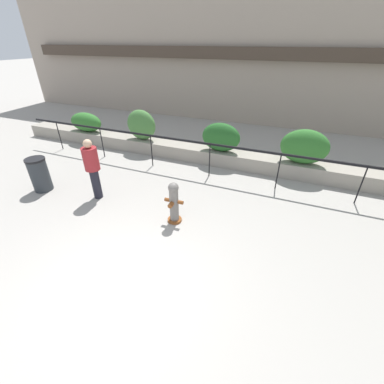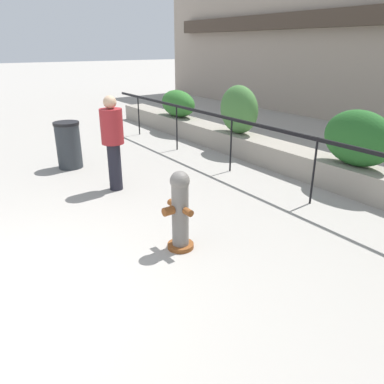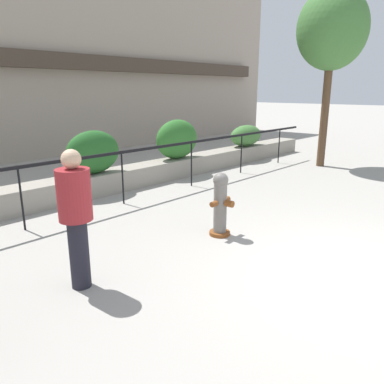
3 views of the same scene
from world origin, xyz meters
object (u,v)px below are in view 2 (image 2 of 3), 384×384
Objects in this scene: pedestrian at (113,138)px; trash_bin at (69,145)px; fire_hydrant at (180,210)px; hedge_bush_1 at (239,110)px; hedge_bush_0 at (178,103)px; hedge_bush_2 at (358,138)px.

pedestrian reaches higher than trash_bin.
trash_bin is at bearing -178.67° from fire_hydrant.
fire_hydrant is at bearing -49.39° from hedge_bush_1.
hedge_bush_0 reaches higher than fire_hydrant.
hedge_bush_2 is 5.83m from trash_bin.
hedge_bush_1 is at bearing 130.61° from fire_hydrant.
hedge_bush_2 is at bearing 0.00° from hedge_bush_1.
hedge_bush_1 is 0.89× the size of hedge_bush_2.
fire_hydrant is at bearing -4.18° from pedestrian.
hedge_bush_1 is 4.05m from trash_bin.
trash_bin is at bearing -138.51° from hedge_bush_2.
fire_hydrant reaches higher than trash_bin.
hedge_bush_2 is (5.99, 0.00, 0.11)m from hedge_bush_0.
trash_bin is (-4.35, -3.85, -0.49)m from hedge_bush_2.
hedge_bush_1 is 4.97m from fire_hydrant.
pedestrian reaches higher than hedge_bush_1.
pedestrian is at bearing -79.07° from hedge_bush_1.
hedge_bush_1 is 3.63m from pedestrian.
hedge_bush_1 is 3.22m from hedge_bush_2.
pedestrian is (-2.53, 0.18, 0.44)m from fire_hydrant.
hedge_bush_0 is 1.11× the size of hedge_bush_2.
pedestrian is (0.69, -3.57, -0.09)m from hedge_bush_1.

